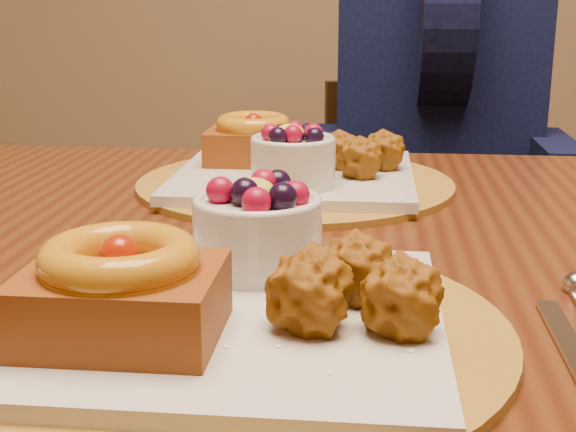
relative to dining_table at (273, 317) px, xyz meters
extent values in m
cube|color=#37170A|center=(0.00, 0.00, 0.06)|extent=(1.60, 0.90, 0.04)
cylinder|color=brown|center=(0.00, -0.22, 0.08)|extent=(0.38, 0.38, 0.01)
cube|color=beige|center=(0.00, -0.22, 0.09)|extent=(0.28, 0.28, 0.01)
cube|color=#4C1D07|center=(-0.06, -0.27, 0.12)|extent=(0.12, 0.10, 0.04)
torus|color=#9F5509|center=(-0.06, -0.27, 0.15)|extent=(0.10, 0.10, 0.02)
sphere|color=#8D1802|center=(-0.06, -0.27, 0.15)|extent=(0.02, 0.02, 0.02)
sphere|color=#854909|center=(0.08, -0.19, 0.12)|extent=(0.05, 0.05, 0.05)
sphere|color=#854909|center=(0.05, -0.25, 0.12)|extent=(0.05, 0.05, 0.05)
sphere|color=#854909|center=(0.11, -0.25, 0.12)|extent=(0.05, 0.05, 0.05)
cylinder|color=beige|center=(0.01, -0.14, 0.12)|extent=(0.10, 0.10, 0.05)
torus|color=beige|center=(0.01, -0.14, 0.15)|extent=(0.10, 0.10, 0.01)
ellipsoid|color=gold|center=(0.00, -0.14, 0.16)|extent=(0.04, 0.04, 0.02)
cylinder|color=brown|center=(0.00, 0.22, 0.08)|extent=(0.38, 0.38, 0.01)
cube|color=beige|center=(0.00, 0.22, 0.09)|extent=(0.28, 0.28, 0.01)
cube|color=#4C1D07|center=(-0.06, 0.27, 0.12)|extent=(0.11, 0.09, 0.04)
torus|color=#9F5509|center=(-0.06, 0.27, 0.15)|extent=(0.09, 0.09, 0.02)
sphere|color=#8D1802|center=(-0.06, 0.27, 0.15)|extent=(0.02, 0.02, 0.02)
sphere|color=#854909|center=(0.08, 0.19, 0.12)|extent=(0.05, 0.05, 0.05)
sphere|color=#854909|center=(0.05, 0.24, 0.12)|extent=(0.05, 0.05, 0.05)
sphere|color=#854909|center=(0.10, 0.24, 0.12)|extent=(0.05, 0.05, 0.05)
cylinder|color=beige|center=(0.01, 0.14, 0.12)|extent=(0.09, 0.09, 0.05)
torus|color=beige|center=(0.01, 0.14, 0.15)|extent=(0.09, 0.09, 0.01)
ellipsoid|color=gold|center=(0.00, 0.14, 0.16)|extent=(0.03, 0.03, 0.02)
cube|color=black|center=(0.23, 0.81, -0.28)|extent=(0.47, 0.47, 0.04)
cylinder|color=black|center=(0.43, 0.69, -0.49)|extent=(0.03, 0.03, 0.38)
cylinder|color=black|center=(0.02, 0.93, -0.49)|extent=(0.03, 0.03, 0.38)
cylinder|color=black|center=(0.35, 1.01, -0.49)|extent=(0.03, 0.03, 0.38)
cube|color=black|center=(0.18, 0.98, -0.08)|extent=(0.39, 0.12, 0.41)
cube|color=black|center=(0.21, 0.84, 0.04)|extent=(0.38, 0.20, 0.54)
cylinder|color=black|center=(0.21, 0.84, 0.29)|extent=(0.09, 0.41, 0.41)
cube|color=black|center=(0.02, 0.72, 0.02)|extent=(0.07, 0.27, 0.07)
cube|color=black|center=(0.41, 0.72, 0.02)|extent=(0.07, 0.27, 0.07)
camera|label=1|loc=(0.09, -0.72, 0.30)|focal=50.00mm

